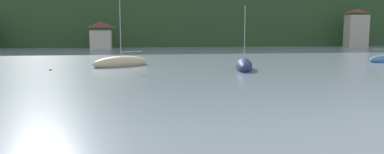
{
  "coord_description": "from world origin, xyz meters",
  "views": [
    {
      "loc": [
        -3.47,
        17.22,
        4.76
      ],
      "look_at": [
        0.0,
        42.69,
        1.42
      ],
      "focal_mm": 34.67,
      "sensor_mm": 36.0,
      "label": 1
    }
  ],
  "objects_px": {
    "shore_building_central": "(356,29)",
    "sailboat_far_0": "(121,63)",
    "sailboat_far_6": "(244,66)",
    "shore_building_westcentral": "(101,35)",
    "mooring_buoy_near": "(51,71)"
  },
  "relations": [
    {
      "from": "shore_building_central",
      "to": "sailboat_far_0",
      "type": "bearing_deg",
      "value": -143.75
    },
    {
      "from": "sailboat_far_6",
      "to": "mooring_buoy_near",
      "type": "height_order",
      "value": "sailboat_far_6"
    },
    {
      "from": "shore_building_westcentral",
      "to": "sailboat_far_0",
      "type": "xyz_separation_m",
      "value": [
        7.02,
        -43.64,
        -2.82
      ]
    },
    {
      "from": "sailboat_far_0",
      "to": "mooring_buoy_near",
      "type": "distance_m",
      "value": 8.8
    },
    {
      "from": "shore_building_westcentral",
      "to": "shore_building_central",
      "type": "bearing_deg",
      "value": -0.57
    },
    {
      "from": "shore_building_central",
      "to": "sailboat_far_6",
      "type": "relative_size",
      "value": 1.24
    },
    {
      "from": "sailboat_far_0",
      "to": "sailboat_far_6",
      "type": "distance_m",
      "value": 15.79
    },
    {
      "from": "shore_building_westcentral",
      "to": "sailboat_far_0",
      "type": "height_order",
      "value": "sailboat_far_0"
    },
    {
      "from": "shore_building_central",
      "to": "sailboat_far_6",
      "type": "bearing_deg",
      "value": -131.92
    },
    {
      "from": "sailboat_far_0",
      "to": "shore_building_westcentral",
      "type": "bearing_deg",
      "value": -113.99
    },
    {
      "from": "shore_building_central",
      "to": "mooring_buoy_near",
      "type": "relative_size",
      "value": 27.48
    },
    {
      "from": "sailboat_far_0",
      "to": "sailboat_far_6",
      "type": "xyz_separation_m",
      "value": [
        14.58,
        -6.07,
        0.01
      ]
    },
    {
      "from": "sailboat_far_6",
      "to": "mooring_buoy_near",
      "type": "xyz_separation_m",
      "value": [
        -22.38,
        2.0,
        -0.42
      ]
    },
    {
      "from": "sailboat_far_0",
      "to": "sailboat_far_6",
      "type": "relative_size",
      "value": 1.1
    },
    {
      "from": "sailboat_far_6",
      "to": "shore_building_westcentral",
      "type": "bearing_deg",
      "value": -142.08
    }
  ]
}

